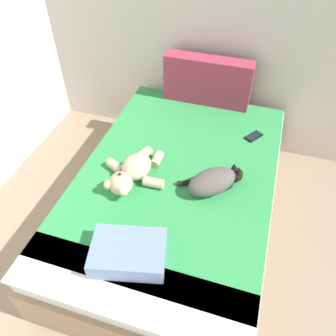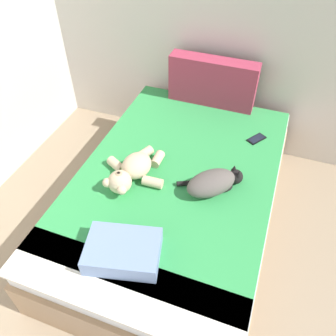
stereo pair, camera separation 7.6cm
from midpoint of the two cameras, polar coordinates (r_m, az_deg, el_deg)
wall_back at (r=2.88m, az=21.11°, el=22.90°), size 4.22×0.06×2.53m
bed at (r=2.55m, az=2.21°, el=-5.18°), size 1.36×2.09×0.52m
patterned_cushion at (r=2.97m, az=8.17°, el=14.05°), size 0.73×0.15×0.40m
cat at (r=2.22m, az=8.59°, el=-2.41°), size 0.42×0.38×0.15m
teddy_bear at (r=2.28m, az=-5.09°, el=-0.47°), size 0.45×0.52×0.17m
cell_phone at (r=2.73m, az=15.33°, el=4.71°), size 0.14×0.16×0.01m
throw_pillow at (r=1.92m, az=-6.36°, el=-13.64°), size 0.45×0.37×0.11m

